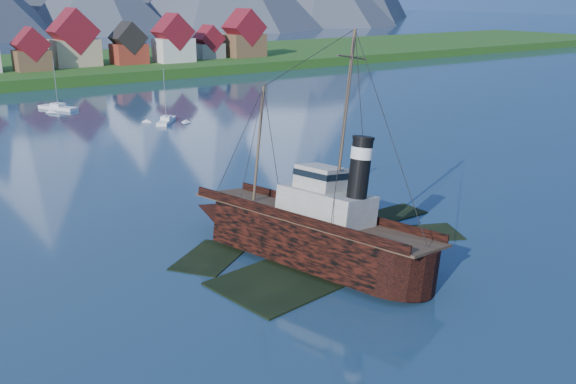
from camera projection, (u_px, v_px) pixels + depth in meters
ground at (322, 257)px, 62.10m from camera, size 1400.00×1400.00×0.00m
shoal at (323, 249)px, 64.86m from camera, size 31.71×21.24×1.14m
seawall at (5, 92)px, 165.03m from camera, size 600.00×2.50×2.00m
tugboat_wreck at (299, 228)px, 61.34m from camera, size 6.70×28.86×22.87m
sailboat_d at (166, 121)px, 126.13m from camera, size 6.57×7.55×10.97m
sailboat_e at (58, 108)px, 140.52m from camera, size 6.55×9.83×11.33m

